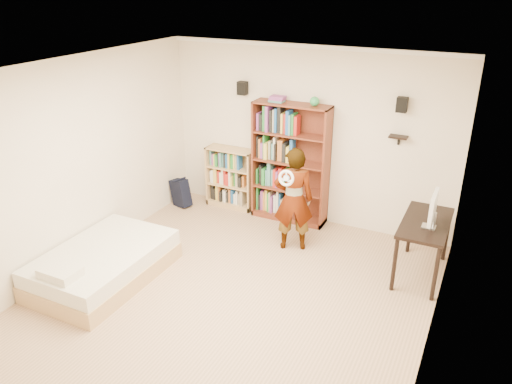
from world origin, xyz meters
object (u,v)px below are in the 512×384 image
tall_bookshelf (290,164)px  person (293,199)px  low_bookshelf (231,178)px  computer_desk (422,248)px  daybed (103,261)px

tall_bookshelf → person: size_ratio=1.25×
low_bookshelf → person: bearing=-30.2°
computer_desk → person: bearing=-177.4°
computer_desk → person: person is taller
computer_desk → low_bookshelf: bearing=166.5°
low_bookshelf → person: person is taller
tall_bookshelf → daybed: 3.08m
low_bookshelf → person: size_ratio=0.67×
tall_bookshelf → computer_desk: tall_bookshelf is taller
low_bookshelf → daybed: low_bookshelf is taller
low_bookshelf → person: 1.70m
computer_desk → person: size_ratio=0.75×
computer_desk → daybed: 4.07m
tall_bookshelf → low_bookshelf: size_ratio=1.85×
daybed → person: (1.85, 1.81, 0.49)m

